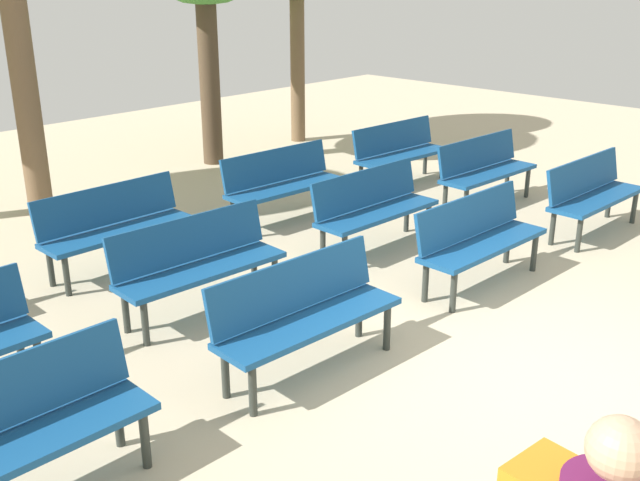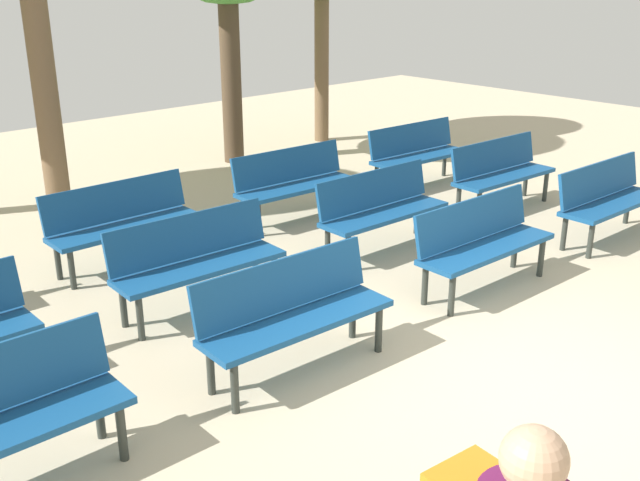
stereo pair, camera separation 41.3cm
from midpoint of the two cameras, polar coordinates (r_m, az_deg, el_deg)
The scene contains 11 objects.
ground_plane at distance 5.89m, azimuth 19.31°, elevation -11.36°, with size 24.00×24.00×0.00m, color #BCAD8E.
bench_r0_c1 at distance 5.71m, azimuth -0.05°, elevation -5.37°, with size 1.62×0.57×0.87m.
bench_r0_c2 at distance 7.36m, azimuth 13.90°, elevation 0.08°, with size 1.62×0.54×0.87m.
bench_r0_c3 at distance 9.17m, azimuth 22.45°, elevation 3.14°, with size 1.62×0.53×0.87m.
bench_r1_c1 at distance 6.77m, azimuth -7.78°, elevation -1.31°, with size 1.63×0.58×0.87m.
bench_r1_c2 at distance 8.17m, azimuth 6.12°, elevation 2.62°, with size 1.62×0.53×0.87m.
bench_r1_c3 at distance 9.92m, azimuth 14.88°, elevation 5.26°, with size 1.62×0.57×0.87m.
bench_r2_c1 at distance 7.93m, azimuth -13.52°, elevation 1.59°, with size 1.61×0.50×0.87m.
bench_r2_c2 at distance 9.13m, azimuth -0.72°, elevation 4.65°, with size 1.63×0.58×0.87m.
bench_r2_c3 at distance 10.71m, azimuth 8.57°, elevation 6.81°, with size 1.63×0.57×0.87m.
tree_3 at distance 9.82m, azimuth -19.11°, elevation 9.74°, with size 0.31×0.31×2.70m.
Camera 2 is at (-4.45, -2.29, 2.99)m, focal length 41.62 mm.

